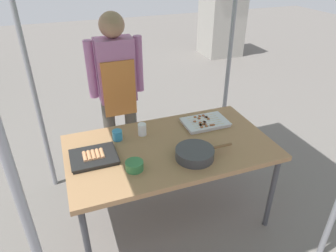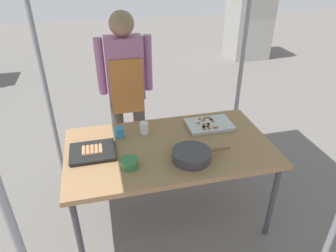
% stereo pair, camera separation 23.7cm
% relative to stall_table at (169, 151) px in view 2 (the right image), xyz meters
% --- Properties ---
extents(ground_plane, '(18.00, 18.00, 0.00)m').
position_rel_stall_table_xyz_m(ground_plane, '(0.00, 0.00, -0.70)').
color(ground_plane, '#66605B').
extents(stall_table, '(1.60, 0.90, 0.75)m').
position_rel_stall_table_xyz_m(stall_table, '(0.00, 0.00, 0.00)').
color(stall_table, '#9E724C').
rests_on(stall_table, ground).
extents(tray_grilled_sausages, '(0.34, 0.28, 0.05)m').
position_rel_stall_table_xyz_m(tray_grilled_sausages, '(-0.59, 0.03, 0.07)').
color(tray_grilled_sausages, black).
rests_on(tray_grilled_sausages, stall_table).
extents(tray_meat_skewers, '(0.39, 0.26, 0.04)m').
position_rel_stall_table_xyz_m(tray_meat_skewers, '(0.41, 0.21, 0.07)').
color(tray_meat_skewers, silver).
rests_on(tray_meat_skewers, stall_table).
extents(cooking_wok, '(0.45, 0.29, 0.08)m').
position_rel_stall_table_xyz_m(cooking_wok, '(0.11, -0.21, 0.09)').
color(cooking_wok, '#38383A').
rests_on(cooking_wok, stall_table).
extents(condiment_bowl, '(0.13, 0.13, 0.06)m').
position_rel_stall_table_xyz_m(condiment_bowl, '(-0.34, -0.19, 0.08)').
color(condiment_bowl, '#33723F').
rests_on(condiment_bowl, stall_table).
extents(drink_cup_near_edge, '(0.07, 0.07, 0.10)m').
position_rel_stall_table_xyz_m(drink_cup_near_edge, '(-0.16, 0.23, 0.10)').
color(drink_cup_near_edge, white).
rests_on(drink_cup_near_edge, stall_table).
extents(drink_cup_by_wok, '(0.08, 0.08, 0.08)m').
position_rel_stall_table_xyz_m(drink_cup_by_wok, '(-0.37, 0.23, 0.09)').
color(drink_cup_by_wok, '#338CBF').
rests_on(drink_cup_by_wok, stall_table).
extents(vendor_woman, '(0.52, 0.23, 1.63)m').
position_rel_stall_table_xyz_m(vendor_woman, '(-0.23, 0.82, 0.27)').
color(vendor_woman, '#595147').
rests_on(vendor_woman, ground).
extents(neighbor_stall_left, '(0.78, 0.79, 1.96)m').
position_rel_stall_table_xyz_m(neighbor_stall_left, '(2.76, 4.17, 0.29)').
color(neighbor_stall_left, '#B7B2A8').
rests_on(neighbor_stall_left, ground).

